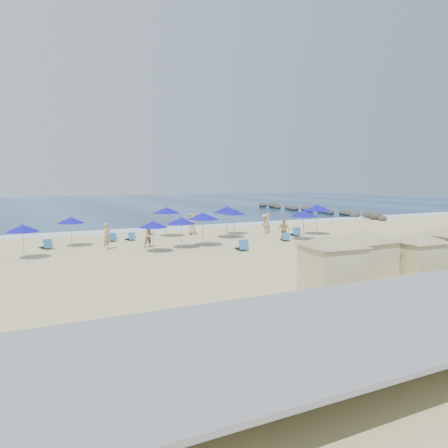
{
  "coord_description": "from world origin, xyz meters",
  "views": [
    {
      "loc": [
        -14.43,
        -23.21,
        4.74
      ],
      "look_at": [
        -1.08,
        3.0,
        1.65
      ],
      "focal_mm": 35.0,
      "sensor_mm": 36.0,
      "label": 1
    }
  ],
  "objects": [
    {
      "name": "umbrella_9",
      "position": [
        8.9,
        5.52,
        2.29
      ],
      "size": [
        2.33,
        2.33,
        2.65
      ],
      "color": "#A5A8AD",
      "rests_on": "ground"
    },
    {
      "name": "umbrella_1",
      "position": [
        -10.27,
        8.22,
        1.86
      ],
      "size": [
        1.89,
        1.89,
        2.15
      ],
      "color": "#A5A8AD",
      "rests_on": "ground"
    },
    {
      "name": "beachgoer_4",
      "position": [
        -0.24,
        10.61,
        0.9
      ],
      "size": [
        0.98,
        1.05,
        1.8
      ],
      "primitive_type": "imported",
      "rotation": [
        0.0,
        0.0,
        5.33
      ],
      "color": "tan",
      "rests_on": "ground"
    },
    {
      "name": "beachgoer_3",
      "position": [
        5.45,
        8.15,
        0.87
      ],
      "size": [
        0.82,
        1.21,
        1.74
      ],
      "primitive_type": "imported",
      "rotation": [
        0.0,
        0.0,
        4.55
      ],
      "color": "tan",
      "rests_on": "ground"
    },
    {
      "name": "cabana_2",
      "position": [
        2.16,
        -9.85,
        1.49
      ],
      "size": [
        4.13,
        4.13,
        2.59
      ],
      "color": "beige",
      "rests_on": "ground"
    },
    {
      "name": "umbrella_8",
      "position": [
        2.93,
        8.94,
        1.92
      ],
      "size": [
        1.95,
        1.95,
        2.22
      ],
      "color": "#A5A8AD",
      "rests_on": "ground"
    },
    {
      "name": "umbrella_2",
      "position": [
        -5.96,
        3.32,
        1.83
      ],
      "size": [
        1.85,
        1.85,
        2.11
      ],
      "color": "#A5A8AD",
      "rests_on": "ground"
    },
    {
      "name": "beach_chair_0",
      "position": [
        -11.93,
        8.08,
        0.25
      ],
      "size": [
        0.89,
        1.39,
        0.71
      ],
      "color": "#285C95",
      "rests_on": "ground"
    },
    {
      "name": "beach_chair_3",
      "position": [
        -0.47,
        1.57,
        0.27
      ],
      "size": [
        0.88,
        1.49,
        0.77
      ],
      "color": "#285C95",
      "rests_on": "ground"
    },
    {
      "name": "beach_chair_5",
      "position": [
        6.98,
        5.86,
        0.26
      ],
      "size": [
        1.02,
        1.5,
        0.76
      ],
      "color": "#285C95",
      "rests_on": "ground"
    },
    {
      "name": "ocean",
      "position": [
        0.0,
        55.0,
        0.03
      ],
      "size": [
        160.0,
        80.0,
        0.06
      ],
      "primitive_type": "cube",
      "color": "navy",
      "rests_on": "ground"
    },
    {
      "name": "ground",
      "position": [
        0.0,
        0.0,
        0.0
      ],
      "size": [
        160.0,
        160.0,
        0.0
      ],
      "primitive_type": "plane",
      "color": "#D7C688",
      "rests_on": "ground"
    },
    {
      "name": "cabana_0",
      "position": [
        -2.71,
        -9.77,
        1.6
      ],
      "size": [
        4.43,
        4.43,
        2.79
      ],
      "color": "beige",
      "rests_on": "ground"
    },
    {
      "name": "beachgoer_2",
      "position": [
        4.58,
        4.05,
        0.83
      ],
      "size": [
        0.78,
        1.06,
        1.67
      ],
      "primitive_type": "imported",
      "rotation": [
        0.0,
        0.0,
        2.01
      ],
      "color": "tan",
      "rests_on": "ground"
    },
    {
      "name": "surf_line",
      "position": [
        0.0,
        15.5,
        0.04
      ],
      "size": [
        160.0,
        2.5,
        0.08
      ],
      "primitive_type": "cube",
      "color": "white",
      "rests_on": "ground"
    },
    {
      "name": "umbrella_7",
      "position": [
        5.93,
        3.43,
        2.07
      ],
      "size": [
        2.1,
        2.1,
        2.39
      ],
      "color": "#A5A8AD",
      "rests_on": "ground"
    },
    {
      "name": "umbrella_0",
      "position": [
        -13.43,
        4.55,
        1.84
      ],
      "size": [
        1.87,
        1.87,
        2.12
      ],
      "color": "#A5A8AD",
      "rests_on": "ground"
    },
    {
      "name": "beachgoer_1",
      "position": [
        -5.53,
        5.53,
        0.83
      ],
      "size": [
        0.88,
        0.73,
        1.66
      ],
      "primitive_type": "imported",
      "rotation": [
        0.0,
        0.0,
        0.13
      ],
      "color": "tan",
      "rests_on": "ground"
    },
    {
      "name": "umbrella_6",
      "position": [
        1.23,
        7.05,
        2.29
      ],
      "size": [
        2.32,
        2.32,
        2.64
      ],
      "color": "#A5A8AD",
      "rests_on": "ground"
    },
    {
      "name": "umbrella_5",
      "position": [
        -2.11,
        4.18,
        2.14
      ],
      "size": [
        2.17,
        2.17,
        2.47
      ],
      "color": "#A5A8AD",
      "rests_on": "ground"
    },
    {
      "name": "trash_bin",
      "position": [
        2.08,
        -5.14,
        0.43
      ],
      "size": [
        0.87,
        0.87,
        0.86
      ],
      "primitive_type": "cube",
      "rotation": [
        0.0,
        0.0,
        0.02
      ],
      "color": "black",
      "rests_on": "ground"
    },
    {
      "name": "beach_chair_4",
      "position": [
        4.65,
        3.99,
        0.23
      ],
      "size": [
        0.96,
        1.33,
        0.67
      ],
      "color": "#285C95",
      "rests_on": "ground"
    },
    {
      "name": "rock_jetty",
      "position": [
        24.01,
        24.9,
        0.36
      ],
      "size": [
        2.56,
        26.66,
        0.96
      ],
      "color": "#2E2A26",
      "rests_on": "ground"
    },
    {
      "name": "beach_chair_2",
      "position": [
        -5.8,
        9.49,
        0.22
      ],
      "size": [
        0.63,
        1.21,
        0.64
      ],
      "color": "#285C95",
      "rests_on": "ground"
    },
    {
      "name": "beachgoer_5",
      "position": [
        6.41,
        9.19,
        0.84
      ],
      "size": [
        0.57,
        0.7,
        1.67
      ],
      "primitive_type": "imported",
      "rotation": [
        0.0,
        0.0,
        4.4
      ],
      "color": "tan",
      "rests_on": "ground"
    },
    {
      "name": "beachgoer_0",
      "position": [
        -8.32,
        5.96,
        0.91
      ],
      "size": [
        0.78,
        0.77,
        1.81
      ],
      "primitive_type": "imported",
      "rotation": [
        0.0,
        0.0,
        0.75
      ],
      "color": "tan",
      "rests_on": "ground"
    },
    {
      "name": "beach_chair_1",
      "position": [
        -7.24,
        9.69,
        0.24
      ],
      "size": [
        0.85,
        1.35,
        0.69
      ],
      "color": "#285C95",
      "rests_on": "ground"
    },
    {
      "name": "umbrella_4",
      "position": [
        -3.78,
        4.03,
        1.9
      ],
      "size": [
        1.93,
        1.93,
        2.2
      ],
      "color": "#A5A8AD",
      "rests_on": "ground"
    },
    {
      "name": "umbrella_3",
      "position": [
        -2.67,
        10.06,
        2.18
      ],
      "size": [
        2.21,
        2.21,
        2.51
      ],
      "color": "#A5A8AD",
      "rests_on": "ground"
    },
    {
      "name": "cabana_1",
      "position": [
        -0.21,
        -9.11,
        1.56
      ],
      "size": [
        4.34,
        4.34,
        2.73
      ],
      "color": "beige",
      "rests_on": "ground"
    }
  ]
}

